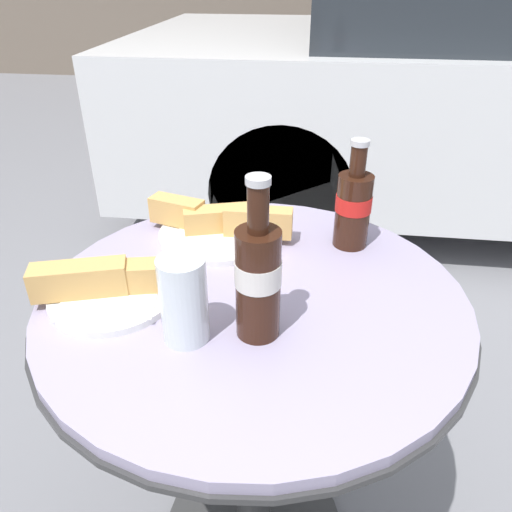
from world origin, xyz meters
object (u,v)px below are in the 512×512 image
(bistro_table, at_px, (253,367))
(lunch_plate_far, at_px, (218,225))
(drinking_glass, at_px, (184,303))
(cola_bottle_right, at_px, (258,277))
(lunch_plate_near, at_px, (107,287))
(cola_bottle_left, at_px, (353,206))

(bistro_table, height_order, lunch_plate_far, lunch_plate_far)
(drinking_glass, height_order, lunch_plate_far, drinking_glass)
(cola_bottle_right, height_order, lunch_plate_near, cola_bottle_right)
(drinking_glass, xyz_separation_m, lunch_plate_far, (-0.01, 0.31, -0.04))
(cola_bottle_left, relative_size, lunch_plate_far, 0.71)
(drinking_glass, bearing_deg, bistro_table, 56.72)
(bistro_table, xyz_separation_m, lunch_plate_far, (-0.10, 0.19, 0.19))
(cola_bottle_right, bearing_deg, drinking_glass, -166.55)
(bistro_table, xyz_separation_m, cola_bottle_right, (0.02, -0.10, 0.27))
(bistro_table, relative_size, lunch_plate_far, 2.46)
(bistro_table, distance_m, cola_bottle_left, 0.35)
(cola_bottle_right, distance_m, drinking_glass, 0.11)
(bistro_table, bearing_deg, cola_bottle_right, -78.36)
(bistro_table, height_order, lunch_plate_near, lunch_plate_near)
(drinking_glass, distance_m, lunch_plate_far, 0.32)
(cola_bottle_left, distance_m, cola_bottle_right, 0.32)
(lunch_plate_far, bearing_deg, drinking_glass, -87.47)
(lunch_plate_near, bearing_deg, cola_bottle_right, -11.80)
(bistro_table, distance_m, lunch_plate_near, 0.31)
(cola_bottle_left, distance_m, lunch_plate_near, 0.47)
(lunch_plate_near, bearing_deg, cola_bottle_left, 30.58)
(cola_bottle_left, bearing_deg, lunch_plate_near, -149.42)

